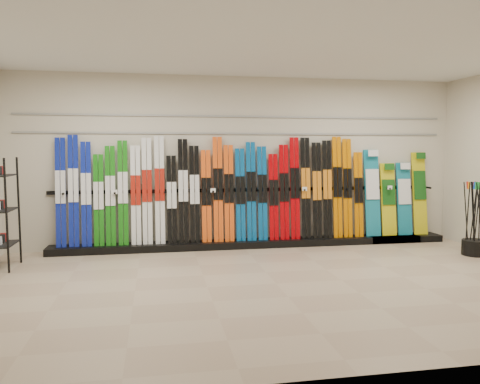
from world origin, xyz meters
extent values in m
plane|color=tan|center=(0.00, 0.00, 0.00)|extent=(8.00, 8.00, 0.00)
plane|color=beige|center=(0.00, 2.50, 1.50)|extent=(8.00, 0.00, 8.00)
plane|color=silver|center=(0.00, 0.00, 3.00)|extent=(8.00, 8.00, 0.00)
cube|color=black|center=(0.22, 2.28, 0.06)|extent=(8.00, 0.40, 0.12)
cube|color=#0F1F94|center=(-3.05, 2.32, 1.02)|extent=(0.17, 0.20, 1.80)
cube|color=#0F1F94|center=(-2.85, 2.32, 1.04)|extent=(0.17, 0.20, 1.84)
cube|color=#0F1F94|center=(-2.64, 2.32, 0.98)|extent=(0.17, 0.19, 1.73)
cube|color=#176F13|center=(-2.45, 2.31, 0.88)|extent=(0.17, 0.17, 1.52)
cube|color=#176F13|center=(-2.26, 2.31, 0.95)|extent=(0.17, 0.18, 1.66)
cube|color=#176F13|center=(-2.05, 2.32, 1.00)|extent=(0.17, 0.19, 1.75)
cube|color=silver|center=(-1.84, 2.31, 0.95)|extent=(0.17, 0.18, 1.67)
cube|color=silver|center=(-1.65, 2.32, 1.02)|extent=(0.17, 0.20, 1.80)
cube|color=silver|center=(-1.44, 2.32, 1.03)|extent=(0.17, 0.20, 1.83)
cube|color=black|center=(-1.24, 2.31, 0.87)|extent=(0.17, 0.17, 1.50)
cube|color=black|center=(-1.04, 2.32, 1.01)|extent=(0.17, 0.20, 1.78)
cube|color=black|center=(-0.85, 2.31, 0.95)|extent=(0.17, 0.18, 1.67)
cube|color=#EE5314|center=(-0.65, 2.31, 0.91)|extent=(0.17, 0.18, 1.59)
cube|color=#EE5314|center=(-0.44, 2.32, 1.03)|extent=(0.17, 0.20, 1.82)
cube|color=#EE5314|center=(-0.25, 2.31, 0.96)|extent=(0.17, 0.18, 1.68)
cube|color=#074F91|center=(-0.05, 2.31, 0.93)|extent=(0.17, 0.18, 1.62)
cube|color=#074F91|center=(0.15, 2.32, 0.98)|extent=(0.17, 0.19, 1.73)
cube|color=#074F91|center=(0.35, 2.31, 0.95)|extent=(0.17, 0.18, 1.65)
cube|color=#A70005|center=(0.55, 2.31, 0.88)|extent=(0.17, 0.17, 1.52)
cube|color=#A70005|center=(0.75, 2.31, 0.96)|extent=(0.17, 0.19, 1.69)
cube|color=#A70005|center=(0.94, 2.32, 1.03)|extent=(0.17, 0.20, 1.82)
cube|color=black|center=(1.15, 2.32, 1.03)|extent=(0.17, 0.20, 1.81)
cube|color=black|center=(1.36, 2.32, 0.98)|extent=(0.17, 0.19, 1.73)
cube|color=black|center=(1.56, 2.32, 1.00)|extent=(0.17, 0.19, 1.76)
cube|color=#C36600|center=(1.75, 2.32, 1.04)|extent=(0.17, 0.20, 1.83)
cube|color=#C36600|center=(1.94, 2.32, 1.02)|extent=(0.17, 0.20, 1.79)
cube|color=#C36600|center=(2.16, 2.31, 0.89)|extent=(0.17, 0.17, 1.55)
cube|color=#14728C|center=(2.45, 2.36, 0.92)|extent=(0.29, 0.25, 1.60)
cube|color=gold|center=(2.77, 2.34, 0.79)|extent=(0.28, 0.21, 1.34)
cube|color=#14728C|center=(3.09, 2.34, 0.80)|extent=(0.28, 0.21, 1.35)
cube|color=gold|center=(3.41, 2.36, 0.89)|extent=(0.27, 0.24, 1.55)
cylinder|color=black|center=(3.60, 1.00, 0.12)|extent=(0.40, 0.40, 0.25)
cylinder|color=black|center=(3.64, 1.10, 0.61)|extent=(0.15, 0.05, 1.17)
cylinder|color=black|center=(3.47, 1.03, 0.61)|extent=(0.05, 0.10, 1.18)
cylinder|color=black|center=(3.58, 1.04, 0.61)|extent=(0.14, 0.04, 1.18)
cylinder|color=black|center=(3.57, 0.99, 0.61)|extent=(0.10, 0.07, 1.18)
cylinder|color=black|center=(3.49, 1.09, 0.61)|extent=(0.16, 0.02, 1.17)
cylinder|color=black|center=(3.59, 0.88, 0.61)|extent=(0.14, 0.11, 1.17)
cylinder|color=black|center=(3.65, 0.98, 0.61)|extent=(0.08, 0.06, 1.18)
cylinder|color=black|center=(3.56, 0.93, 0.61)|extent=(0.16, 0.11, 1.17)
cylinder|color=black|center=(3.60, 1.06, 0.61)|extent=(0.06, 0.12, 1.18)
cube|color=gray|center=(0.00, 2.48, 2.00)|extent=(7.60, 0.02, 0.03)
cube|color=gray|center=(0.00, 2.48, 2.30)|extent=(7.60, 0.02, 0.03)
camera|label=1|loc=(-1.50, -5.71, 1.73)|focal=35.00mm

